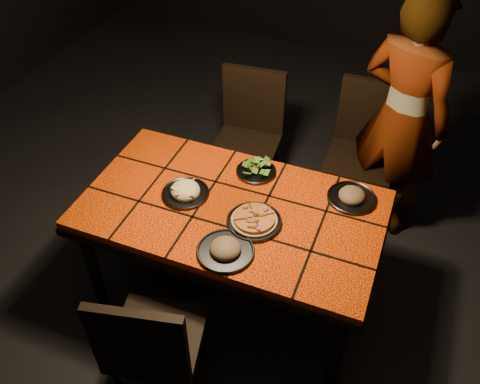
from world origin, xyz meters
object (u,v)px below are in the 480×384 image
at_px(chair_far_left, 249,129).
at_px(plate_pasta, 185,192).
at_px(dining_table, 232,217).
at_px(chair_near, 151,344).
at_px(chair_far_right, 364,143).
at_px(diner, 402,119).
at_px(plate_pizza, 254,220).

xyz_separation_m(chair_far_left, plate_pasta, (-0.01, -0.95, 0.21)).
bearing_deg(dining_table, plate_pasta, -178.20).
distance_m(chair_far_left, plate_pasta, 0.98).
height_order(chair_near, plate_pasta, chair_near).
height_order(dining_table, chair_far_left, chair_far_left).
relative_size(chair_near, chair_far_right, 0.96).
distance_m(dining_table, diner, 1.27).
relative_size(chair_far_left, plate_pizza, 2.92).
bearing_deg(diner, chair_near, 89.60).
distance_m(chair_far_right, plate_pasta, 1.36).
xyz_separation_m(chair_near, chair_far_left, (-0.18, 1.73, 0.02)).
height_order(dining_table, plate_pizza, plate_pizza).
xyz_separation_m(dining_table, chair_near, (-0.08, -0.79, -0.13)).
bearing_deg(plate_pizza, chair_far_left, 112.12).
xyz_separation_m(chair_far_left, plate_pizza, (0.41, -1.02, 0.21)).
bearing_deg(diner, dining_table, 78.31).
relative_size(chair_far_right, plate_pizza, 2.95).
bearing_deg(chair_far_right, plate_pizza, -109.31).
relative_size(chair_near, chair_far_left, 0.97).
distance_m(dining_table, chair_near, 0.80).
bearing_deg(chair_far_left, diner, -0.44).
distance_m(chair_near, chair_far_left, 1.74).
xyz_separation_m(chair_far_right, plate_pasta, (-0.80, -1.09, 0.21)).
height_order(dining_table, diner, diner).
xyz_separation_m(chair_near, diner, (0.81, 1.81, 0.31)).
distance_m(chair_near, plate_pizza, 0.79).
height_order(dining_table, chair_near, chair_near).
bearing_deg(diner, chair_far_right, 7.56).
height_order(plate_pizza, plate_pasta, plate_pasta).
xyz_separation_m(chair_far_left, diner, (0.98, 0.07, 0.29)).
xyz_separation_m(chair_far_right, plate_pizza, (-0.37, -1.15, 0.20)).
distance_m(chair_near, diner, 2.00).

